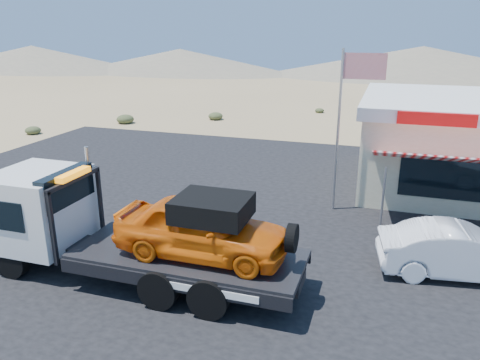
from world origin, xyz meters
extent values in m
plane|color=#917A52|center=(0.00, 0.00, 0.00)|extent=(120.00, 120.00, 0.00)
cube|color=black|center=(2.00, 3.00, 0.01)|extent=(32.00, 24.00, 0.02)
cylinder|color=black|center=(-3.21, -3.46, 0.53)|extent=(1.02, 0.31, 1.02)
cylinder|color=black|center=(-3.21, -1.41, 0.53)|extent=(1.02, 0.31, 1.02)
cylinder|color=black|center=(1.41, -3.46, 0.53)|extent=(1.02, 0.56, 1.02)
cylinder|color=black|center=(1.41, -1.41, 0.53)|extent=(1.02, 0.56, 1.02)
cylinder|color=black|center=(2.74, -3.46, 0.53)|extent=(1.02, 0.56, 1.02)
cylinder|color=black|center=(2.74, -1.41, 0.53)|extent=(1.02, 0.56, 1.02)
cube|color=black|center=(0.59, -2.43, 0.69)|extent=(8.40, 1.02, 0.31)
cube|color=silver|center=(-2.90, -2.43, 1.76)|extent=(2.25, 2.41, 2.15)
cube|color=black|center=(-1.93, -2.43, 2.48)|extent=(0.36, 2.05, 0.92)
cube|color=black|center=(-1.62, -2.43, 1.71)|extent=(0.10, 2.25, 2.05)
cube|color=orange|center=(-1.62, -2.43, 2.89)|extent=(0.26, 1.23, 0.15)
cube|color=black|center=(1.71, -2.43, 0.97)|extent=(6.15, 2.36, 0.15)
imported|color=#DC5A0A|center=(2.12, -2.43, 1.81)|extent=(4.51, 1.82, 1.54)
cube|color=black|center=(2.43, -2.43, 2.40)|extent=(1.84, 1.54, 0.56)
imported|color=silver|center=(8.69, 0.49, 0.75)|extent=(4.59, 2.19, 1.45)
cube|color=red|center=(8.00, 4.74, 3.67)|extent=(2.60, 0.12, 0.45)
cylinder|color=#99999E|center=(6.50, 3.30, 1.12)|extent=(0.08, 0.08, 2.20)
cylinder|color=#99999E|center=(4.70, 4.50, 3.02)|extent=(0.10, 0.10, 6.00)
cube|color=#B20C14|center=(5.45, 4.50, 5.42)|extent=(1.50, 0.02, 0.90)
ellipsoid|color=#323B20|center=(-15.78, 11.94, 0.27)|extent=(1.00, 1.00, 0.54)
ellipsoid|color=#323B20|center=(-11.91, 16.98, 0.34)|extent=(1.25, 1.25, 0.67)
ellipsoid|color=#323B20|center=(-6.13, 20.32, 0.30)|extent=(1.10, 1.10, 0.59)
ellipsoid|color=#323B20|center=(0.93, 25.75, 0.20)|extent=(0.74, 0.74, 0.40)
cone|color=#726B59|center=(-25.00, 55.00, 1.75)|extent=(36.00, 36.00, 3.50)
cone|color=#726B59|center=(10.00, 58.00, 2.10)|extent=(44.00, 44.00, 4.20)
cone|color=#726B59|center=(-50.00, 52.00, 1.90)|extent=(40.00, 40.00, 3.80)
camera|label=1|loc=(6.44, -12.60, 6.72)|focal=35.00mm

